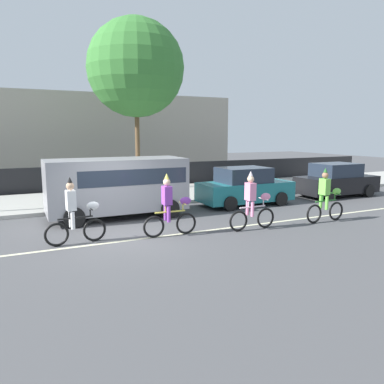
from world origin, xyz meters
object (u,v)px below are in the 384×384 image
at_px(parade_cyclist_zebra, 76,215).
at_px(pedestrian_onlooker, 56,177).
at_px(parade_cyclist_lime, 326,198).
at_px(parked_car_teal, 245,187).
at_px(parked_car_black, 336,181).
at_px(parade_cyclist_purple, 171,209).
at_px(parked_van_grey, 119,183).
at_px(parade_cyclist_pink, 253,204).

bearing_deg(parade_cyclist_zebra, pedestrian_onlooker, 87.91).
height_order(parade_cyclist_lime, parked_car_teal, parade_cyclist_lime).
bearing_deg(parked_car_teal, parked_car_black, -0.61).
relative_size(parade_cyclist_purple, parked_car_teal, 0.47).
bearing_deg(pedestrian_onlooker, parked_car_black, -23.14).
distance_m(parade_cyclist_zebra, parked_van_grey, 3.52).
xyz_separation_m(parade_cyclist_lime, parked_car_teal, (-0.84, 3.90, -0.06)).
bearing_deg(pedestrian_onlooker, parked_car_teal, -36.32).
relative_size(parade_cyclist_purple, pedestrian_onlooker, 1.19).
bearing_deg(pedestrian_onlooker, parade_cyclist_purple, -74.22).
bearing_deg(pedestrian_onlooker, parade_cyclist_lime, -48.79).
xyz_separation_m(parked_van_grey, parked_car_teal, (5.55, 0.01, -0.50)).
relative_size(parade_cyclist_zebra, parade_cyclist_pink, 1.00).
distance_m(parade_cyclist_purple, parade_cyclist_lime, 5.68).
height_order(parade_cyclist_zebra, parked_car_black, parade_cyclist_zebra).
distance_m(parade_cyclist_purple, parked_car_black, 10.63).
xyz_separation_m(parade_cyclist_zebra, parked_car_black, (12.86, 2.82, -0.06)).
relative_size(parade_cyclist_pink, parked_car_black, 0.47).
height_order(parade_cyclist_zebra, parked_van_grey, parked_van_grey).
bearing_deg(parade_cyclist_pink, parked_van_grey, 132.85).
height_order(parade_cyclist_purple, parade_cyclist_lime, same).
bearing_deg(parade_cyclist_pink, parade_cyclist_zebra, 171.36).
height_order(parade_cyclist_lime, pedestrian_onlooker, parade_cyclist_lime).
bearing_deg(parked_van_grey, parade_cyclist_lime, -31.36).
relative_size(parade_cyclist_lime, parked_van_grey, 0.38).
bearing_deg(parked_car_teal, parade_cyclist_pink, -119.75).
xyz_separation_m(parade_cyclist_lime, parked_van_grey, (-6.39, 3.89, 0.44)).
relative_size(parade_cyclist_pink, parade_cyclist_lime, 1.00).
distance_m(parked_car_black, pedestrian_onlooker, 13.66).
bearing_deg(parade_cyclist_purple, parked_car_black, 17.51).
bearing_deg(parade_cyclist_lime, parade_cyclist_pink, 176.22).
xyz_separation_m(parade_cyclist_pink, parade_cyclist_lime, (2.96, -0.20, 0.00)).
relative_size(parade_cyclist_pink, pedestrian_onlooker, 1.19).
bearing_deg(parade_cyclist_pink, pedestrian_onlooker, 119.54).
relative_size(parade_cyclist_pink, parked_car_teal, 0.47).
height_order(parade_cyclist_pink, parked_car_black, parade_cyclist_pink).
height_order(parade_cyclist_purple, parked_car_black, parade_cyclist_purple).
height_order(parade_cyclist_pink, pedestrian_onlooker, parade_cyclist_pink).
distance_m(parade_cyclist_pink, parked_car_black, 8.30).
relative_size(parade_cyclist_zebra, parked_van_grey, 0.38).
xyz_separation_m(parade_cyclist_lime, parked_car_black, (4.50, 3.84, -0.06)).
bearing_deg(parade_cyclist_lime, parked_van_grey, 148.64).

